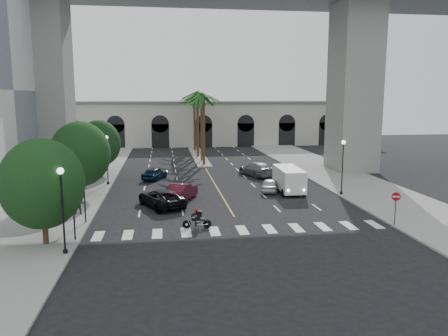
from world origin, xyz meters
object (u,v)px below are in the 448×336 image
Objects in this scene: lamp_post_left_near at (62,203)px; do_not_enter_sign at (396,202)px; motorcycle_rider at (198,219)px; cargo_van at (289,179)px; car_e at (154,173)px; traffic_signal_far at (84,191)px; car_c at (161,198)px; lamp_post_right at (343,162)px; pedestrian_a at (44,204)px; car_a at (270,185)px; lamp_post_left_far at (107,156)px; pedestrian_b at (79,204)px; car_b at (181,192)px; car_d at (257,169)px; traffic_signal_near at (73,205)px.

lamp_post_left_near reaches higher than do_not_enter_sign.
cargo_van is at bearing 51.70° from motorcycle_rider.
car_e is at bearing 149.61° from do_not_enter_sign.
car_e is (4.86, 23.79, -2.51)m from lamp_post_left_near.
traffic_signal_far is 22.75m from do_not_enter_sign.
car_c is (5.57, 4.53, -1.74)m from traffic_signal_far.
lamp_post_right reaches higher than pedestrian_a.
lamp_post_right is (22.80, 13.00, 0.00)m from lamp_post_left_near.
traffic_signal_far is 18.87m from car_a.
car_a is at bearing -17.70° from lamp_post_left_far.
car_a is at bearing 179.73° from car_c.
lamp_post_left_far is 11.73m from car_c.
traffic_signal_far is at bearing -89.60° from lamp_post_left_far.
car_c is at bearing 14.06° from pedestrian_b.
do_not_enter_sign reaches higher than motorcycle_rider.
car_a is 14.47m from do_not_enter_sign.
lamp_post_left_far is at bearing -22.82° from car_b.
motorcycle_rider is 0.37× the size of car_d.
motorcycle_rider is at bearing -63.47° from lamp_post_left_far.
cargo_van reaches higher than car_b.
lamp_post_left_near is at bearing -147.89° from motorcycle_rider.
motorcycle_rider is 0.51× the size of car_e.
lamp_post_left_far reaches higher than cargo_van.
car_c is 3.44× the size of pedestrian_b.
car_a is 0.95× the size of car_e.
traffic_signal_far is 0.76× the size of car_b.
lamp_post_left_far reaches higher than car_c.
pedestrian_b is (-23.60, -4.10, -2.26)m from lamp_post_right.
pedestrian_a is at bearing -161.24° from cargo_van.
traffic_signal_far is at bearing 169.79° from motorcycle_rider.
lamp_post_left_near is 24.41m from car_e.
pedestrian_a is 1.23× the size of pedestrian_b.
car_e is at bearing 49.25° from pedestrian_a.
motorcycle_rider is 19.72m from car_e.
lamp_post_left_far is 29.06m from do_not_enter_sign.
lamp_post_right is 1.47× the size of traffic_signal_near.
lamp_post_right is 24.06m from pedestrian_b.
pedestrian_a reaches higher than car_a.
lamp_post_left_near is 15.39m from car_b.
pedestrian_b reaches higher than car_e.
motorcycle_rider is at bearing -149.26° from lamp_post_right.
lamp_post_right is 25.02m from traffic_signal_near.
car_c is at bearing 41.05° from car_a.
car_d is (16.81, 21.85, -1.68)m from traffic_signal_near.
pedestrian_a is (-10.88, -4.46, 0.35)m from car_b.
pedestrian_a is at bearing 163.73° from motorcycle_rider.
pedestrian_b is (-0.80, 8.90, -2.26)m from lamp_post_left_near.
lamp_post_left_far is 1.11× the size of car_b.
lamp_post_right is 2.70× the size of pedestrian_a.
car_d reaches higher than motorcycle_rider.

